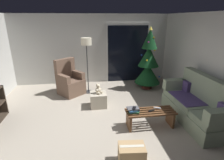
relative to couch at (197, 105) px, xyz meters
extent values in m
plane|color=#9E9384|center=(-2.32, 0.11, -0.40)|extent=(7.00, 7.00, 0.00)
cube|color=beige|center=(-2.32, 3.17, 0.85)|extent=(5.72, 0.12, 2.50)
cube|color=beige|center=(0.54, 0.11, 0.85)|extent=(0.12, 6.00, 2.50)
cube|color=silver|center=(-0.99, 3.10, 0.70)|extent=(1.60, 0.02, 2.20)
cube|color=black|center=(-0.99, 3.08, 0.65)|extent=(1.50, 0.02, 2.10)
cube|color=gray|center=(-0.07, 0.00, -0.23)|extent=(0.79, 1.91, 0.34)
cube|color=gray|center=(-0.08, -0.62, 0.01)|extent=(0.69, 0.61, 0.14)
cube|color=gray|center=(-0.09, 0.00, 0.01)|extent=(0.69, 0.61, 0.14)
cube|color=gray|center=(-0.10, 0.62, 0.01)|extent=(0.69, 0.61, 0.14)
cube|color=gray|center=(0.23, 0.00, 0.38)|extent=(0.23, 1.90, 0.60)
cube|color=gray|center=(-0.05, -0.87, 0.22)|extent=(0.76, 0.21, 0.28)
cube|color=gray|center=(-0.08, 0.87, 0.22)|extent=(0.76, 0.21, 0.28)
cube|color=#47386B|center=(-0.11, 0.25, 0.09)|extent=(0.61, 0.91, 0.02)
cube|color=#47386B|center=(0.08, 0.70, 0.22)|extent=(0.13, 0.32, 0.28)
cube|color=brown|center=(-1.18, -0.26, -0.02)|extent=(1.10, 0.05, 0.04)
cube|color=brown|center=(-1.18, -0.17, -0.02)|extent=(1.10, 0.05, 0.04)
cube|color=brown|center=(-1.18, -0.08, -0.02)|extent=(1.10, 0.05, 0.04)
cube|color=brown|center=(-1.18, 0.00, -0.02)|extent=(1.10, 0.05, 0.04)
cube|color=brown|center=(-1.18, 0.09, -0.02)|extent=(1.10, 0.05, 0.04)
cube|color=brown|center=(-1.67, -0.08, -0.22)|extent=(0.05, 0.36, 0.36)
cube|color=brown|center=(-0.69, -0.08, -0.22)|extent=(0.05, 0.36, 0.36)
cube|color=#ADADB2|center=(-0.99, 0.01, 0.01)|extent=(0.16, 0.11, 0.02)
cube|color=black|center=(-1.16, -0.09, 0.01)|extent=(0.16, 0.10, 0.02)
cube|color=#337042|center=(-1.57, -0.10, 0.02)|extent=(0.25, 0.19, 0.04)
cube|color=#285684|center=(-1.58, -0.08, 0.06)|extent=(0.25, 0.23, 0.04)
cube|color=#4C4C51|center=(-1.59, -0.08, 0.09)|extent=(0.25, 0.18, 0.03)
cube|color=black|center=(-1.57, -0.11, 0.11)|extent=(0.12, 0.16, 0.01)
cylinder|color=#4C1E19|center=(-0.47, 2.19, -0.35)|extent=(0.36, 0.36, 0.10)
cylinder|color=brown|center=(-0.47, 2.19, -0.24)|extent=(0.08, 0.08, 0.12)
cone|color=#0F3819|center=(-0.47, 2.19, 0.14)|extent=(0.87, 0.87, 0.65)
cone|color=#0F3819|center=(-0.47, 2.19, 0.73)|extent=(0.69, 0.69, 0.65)
cone|color=#0F3819|center=(-0.47, 2.19, 1.32)|extent=(0.51, 0.51, 0.65)
sphere|color=white|center=(-0.70, 2.45, 0.37)|extent=(0.06, 0.06, 0.06)
sphere|color=#B233A5|center=(-0.56, 2.06, 1.23)|extent=(0.06, 0.06, 0.06)
sphere|color=blue|center=(-0.22, 2.49, 0.15)|extent=(0.06, 0.06, 0.06)
sphere|color=#B233A5|center=(-0.47, 2.36, 1.18)|extent=(0.06, 0.06, 0.06)
sphere|color=gold|center=(-0.35, 2.01, 0.97)|extent=(0.06, 0.06, 0.06)
sphere|color=#1E8C33|center=(-0.45, 2.35, 1.23)|extent=(0.06, 0.06, 0.06)
sphere|color=red|center=(-0.44, 2.57, 0.17)|extent=(0.06, 0.06, 0.06)
sphere|color=blue|center=(-0.44, 2.38, 1.06)|extent=(0.06, 0.06, 0.06)
sphere|color=blue|center=(-0.67, 2.36, 0.75)|extent=(0.06, 0.06, 0.06)
sphere|color=gold|center=(-0.38, 2.09, 1.36)|extent=(0.06, 0.06, 0.06)
sphere|color=gold|center=(-0.61, 1.95, 0.66)|extent=(0.06, 0.06, 0.06)
sphere|color=blue|center=(-0.06, 2.15, 0.01)|extent=(0.06, 0.06, 0.06)
sphere|color=gold|center=(-0.39, 2.33, 1.21)|extent=(0.06, 0.06, 0.06)
cone|color=#EAD14C|center=(-0.47, 2.19, 1.65)|extent=(0.14, 0.14, 0.12)
cube|color=brown|center=(-3.07, 2.05, -0.24)|extent=(0.96, 0.96, 0.31)
cube|color=brown|center=(-3.07, 2.05, 0.00)|extent=(0.96, 0.96, 0.18)
cube|color=brown|center=(-3.24, 2.26, 0.41)|extent=(0.62, 0.56, 0.64)
cube|color=brown|center=(-2.84, 2.22, 0.20)|extent=(0.48, 0.53, 0.22)
cube|color=brown|center=(-3.27, 1.86, 0.20)|extent=(0.48, 0.53, 0.22)
cylinder|color=#2D2D30|center=(-2.52, 2.12, -0.39)|extent=(0.28, 0.28, 0.02)
cylinder|color=#2D2D30|center=(-2.52, 2.12, 0.40)|extent=(0.03, 0.03, 1.55)
cylinder|color=beige|center=(-2.52, 2.12, 1.27)|extent=(0.32, 0.32, 0.22)
cube|color=#B2A893|center=(-2.27, 1.06, -0.20)|extent=(0.44, 0.44, 0.40)
cylinder|color=beige|center=(-2.19, 1.06, 0.03)|extent=(0.12, 0.12, 0.06)
cylinder|color=beige|center=(-2.26, 0.99, 0.03)|extent=(0.12, 0.12, 0.06)
sphere|color=beige|center=(-2.27, 1.06, 0.10)|extent=(0.15, 0.15, 0.15)
sphere|color=beige|center=(-2.27, 1.06, 0.22)|extent=(0.11, 0.11, 0.11)
sphere|color=#F4E5C1|center=(-2.23, 1.03, 0.21)|extent=(0.04, 0.04, 0.04)
sphere|color=beige|center=(-2.24, 1.09, 0.26)|extent=(0.04, 0.04, 0.04)
sphere|color=beige|center=(-2.29, 1.04, 0.26)|extent=(0.04, 0.04, 0.04)
sphere|color=beige|center=(-2.20, 1.10, 0.11)|extent=(0.06, 0.06, 0.06)
sphere|color=beige|center=(-2.30, 1.00, 0.11)|extent=(0.06, 0.06, 0.06)
cube|color=tan|center=(-1.86, -1.09, -0.23)|extent=(0.47, 0.36, 0.34)
cube|color=beige|center=(-1.86, -1.09, -0.05)|extent=(0.41, 0.10, 0.00)
camera|label=1|loc=(-2.54, -3.42, 1.95)|focal=28.44mm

